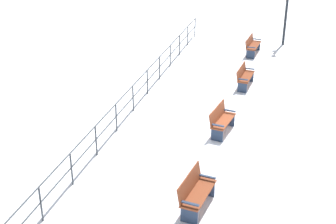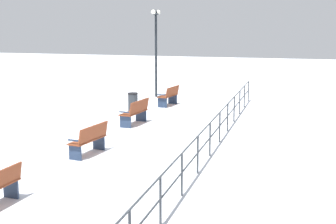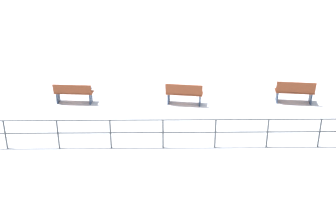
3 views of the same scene
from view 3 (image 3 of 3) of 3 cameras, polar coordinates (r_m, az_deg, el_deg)
name	(u,v)px [view 3 (image 3 of 3)]	position (r m, az deg, el deg)	size (l,w,h in m)	color
ground_plane	(184,103)	(18.54, 2.00, 1.12)	(80.00, 80.00, 0.00)	white
bench_second	(295,92)	(19.00, 15.35, 2.45)	(0.75, 1.57, 0.97)	brown
bench_third	(184,93)	(18.19, 2.01, 2.30)	(0.72, 1.51, 0.93)	brown
bench_fourth	(73,93)	(18.70, -11.57, 2.36)	(0.60, 1.56, 0.86)	brown
waterfront_railing	(189,129)	(14.96, 2.64, -2.07)	(0.05, 22.18, 1.03)	#383D42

